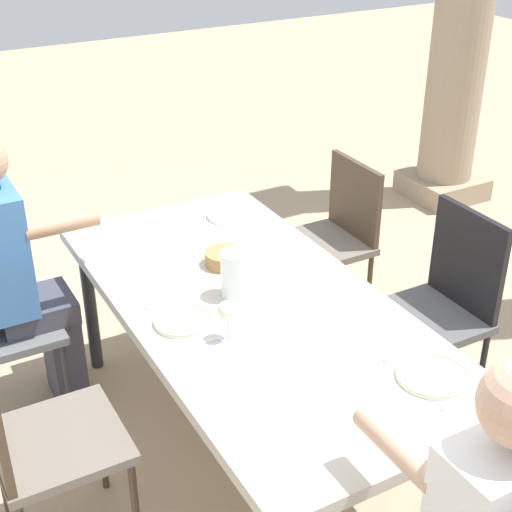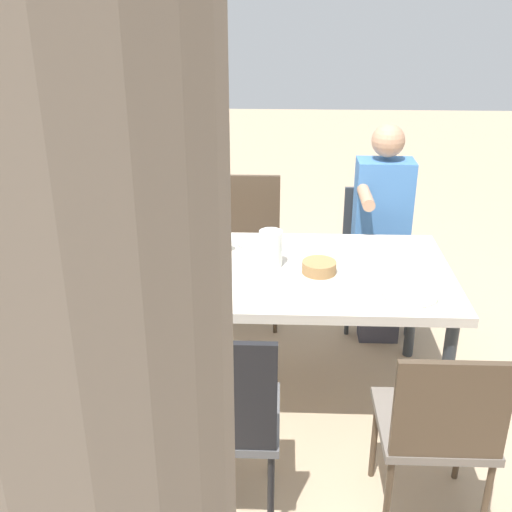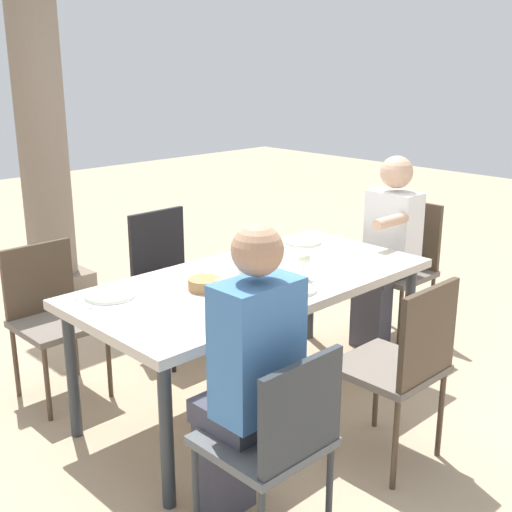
% 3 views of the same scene
% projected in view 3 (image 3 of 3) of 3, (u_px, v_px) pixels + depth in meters
% --- Properties ---
extents(ground_plane, '(16.00, 16.00, 0.00)m').
position_uv_depth(ground_plane, '(255.00, 402.00, 3.79)').
color(ground_plane, tan).
extents(dining_table, '(1.97, 0.95, 0.75)m').
position_uv_depth(dining_table, '(255.00, 288.00, 3.60)').
color(dining_table, beige).
rests_on(dining_table, ground).
extents(chair_west_north, '(0.44, 0.44, 0.88)m').
position_uv_depth(chair_west_north, '(51.00, 311.00, 3.77)').
color(chair_west_north, '#6A6158').
rests_on(chair_west_north, ground).
extents(chair_west_south, '(0.44, 0.44, 0.85)m').
position_uv_depth(chair_west_south, '(277.00, 436.00, 2.54)').
color(chair_west_south, '#5B5E61').
rests_on(chair_west_south, ground).
extents(chair_mid_north, '(0.44, 0.44, 0.94)m').
position_uv_depth(chair_mid_north, '(169.00, 274.00, 4.32)').
color(chair_mid_north, '#4F4F50').
rests_on(chair_mid_north, ground).
extents(chair_mid_south, '(0.44, 0.44, 0.93)m').
position_uv_depth(chair_mid_south, '(403.00, 360.00, 3.08)').
color(chair_mid_south, '#6A6158').
rests_on(chair_mid_south, ground).
extents(chair_head_east, '(0.44, 0.44, 0.94)m').
position_uv_depth(chair_head_east, '(402.00, 261.00, 4.58)').
color(chair_head_east, '#6A6158').
rests_on(chair_head_east, ground).
extents(diner_woman_green, '(0.50, 0.35, 1.28)m').
position_uv_depth(diner_woman_green, '(387.00, 246.00, 4.40)').
color(diner_woman_green, '#3F3F4C').
rests_on(diner_woman_green, ground).
extents(diner_man_white, '(0.35, 0.49, 1.31)m').
position_uv_depth(diner_man_white, '(247.00, 374.00, 2.60)').
color(diner_man_white, '#3F3F4C').
rests_on(diner_man_white, ground).
extents(stone_column_centre, '(0.50, 0.50, 3.02)m').
position_uv_depth(stone_column_centre, '(40.00, 111.00, 5.18)').
color(stone_column_centre, gray).
rests_on(stone_column_centre, ground).
extents(plate_0, '(0.26, 0.26, 0.02)m').
position_uv_depth(plate_0, '(110.00, 295.00, 3.29)').
color(plate_0, white).
rests_on(plate_0, dining_table).
extents(fork_0, '(0.03, 0.17, 0.01)m').
position_uv_depth(fork_0, '(83.00, 303.00, 3.20)').
color(fork_0, silver).
rests_on(fork_0, dining_table).
extents(spoon_0, '(0.02, 0.17, 0.01)m').
position_uv_depth(spoon_0, '(136.00, 289.00, 3.40)').
color(spoon_0, silver).
rests_on(spoon_0, dining_table).
extents(plate_1, '(0.22, 0.22, 0.02)m').
position_uv_depth(plate_1, '(296.00, 289.00, 3.37)').
color(plate_1, white).
rests_on(plate_1, dining_table).
extents(wine_glass_1, '(0.07, 0.07, 0.15)m').
position_uv_depth(wine_glass_1, '(304.00, 259.00, 3.52)').
color(wine_glass_1, white).
rests_on(wine_glass_1, dining_table).
extents(fork_1, '(0.02, 0.17, 0.01)m').
position_uv_depth(fork_1, '(275.00, 297.00, 3.28)').
color(fork_1, silver).
rests_on(fork_1, dining_table).
extents(spoon_1, '(0.03, 0.17, 0.01)m').
position_uv_depth(spoon_1, '(315.00, 284.00, 3.47)').
color(spoon_1, silver).
rests_on(spoon_1, dining_table).
extents(plate_2, '(0.24, 0.24, 0.02)m').
position_uv_depth(plate_2, '(302.00, 242.00, 4.24)').
color(plate_2, white).
rests_on(plate_2, dining_table).
extents(fork_2, '(0.03, 0.17, 0.01)m').
position_uv_depth(fork_2, '(286.00, 247.00, 4.14)').
color(fork_2, silver).
rests_on(fork_2, dining_table).
extents(spoon_2, '(0.03, 0.17, 0.01)m').
position_uv_depth(spoon_2, '(318.00, 238.00, 4.34)').
color(spoon_2, silver).
rests_on(spoon_2, dining_table).
extents(water_pitcher, '(0.12, 0.12, 0.19)m').
position_uv_depth(water_pitcher, '(249.00, 267.00, 3.48)').
color(water_pitcher, white).
rests_on(water_pitcher, dining_table).
extents(bread_basket, '(0.17, 0.17, 0.06)m').
position_uv_depth(bread_basket, '(205.00, 284.00, 3.39)').
color(bread_basket, '#9E7547').
rests_on(bread_basket, dining_table).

